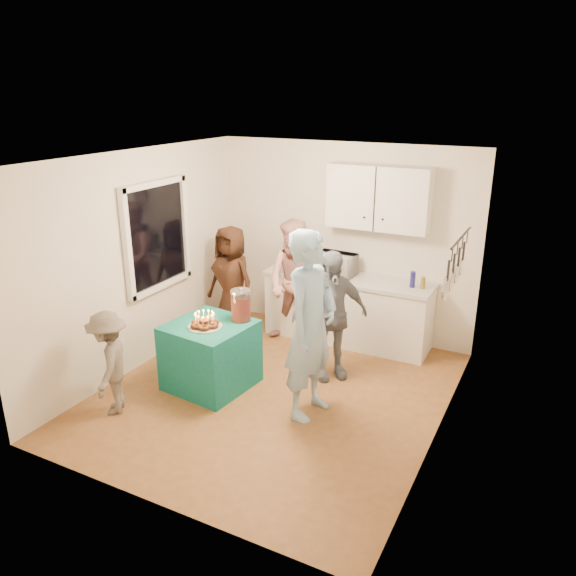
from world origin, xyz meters
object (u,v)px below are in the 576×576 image
at_px(microwave, 335,264).
at_px(man_birthday, 311,326).
at_px(woman_back_left, 232,281).
at_px(child_near_left, 110,363).
at_px(woman_back_center, 296,284).
at_px(party_table, 211,355).
at_px(punch_jar, 241,306).
at_px(woman_back_right, 330,315).
at_px(counter, 347,311).

distance_m(microwave, man_birthday, 1.92).
relative_size(woman_back_left, child_near_left, 1.36).
bearing_deg(woman_back_center, party_table, -97.83).
bearing_deg(punch_jar, woman_back_right, 33.08).
xyz_separation_m(punch_jar, man_birthday, (0.99, -0.27, 0.06)).
relative_size(woman_back_left, woman_back_center, 0.91).
bearing_deg(microwave, punch_jar, -102.85).
xyz_separation_m(woman_back_right, child_near_left, (-1.72, -1.75, -0.21)).
bearing_deg(woman_back_center, punch_jar, -88.84).
bearing_deg(woman_back_center, child_near_left, -106.22).
distance_m(microwave, woman_back_left, 1.43).
distance_m(microwave, child_near_left, 3.12).
distance_m(counter, child_near_left, 3.18).
xyz_separation_m(microwave, woman_back_right, (0.37, -1.03, -0.28)).
distance_m(party_table, man_birthday, 1.39).
xyz_separation_m(party_table, woman_back_right, (1.11, 0.82, 0.39)).
bearing_deg(woman_back_left, man_birthday, -26.11).
relative_size(man_birthday, child_near_left, 1.76).
relative_size(counter, party_table, 2.59).
height_order(counter, child_near_left, child_near_left).
height_order(counter, punch_jar, punch_jar).
bearing_deg(woman_back_left, party_table, -56.22).
relative_size(woman_back_right, child_near_left, 1.38).
relative_size(counter, woman_back_center, 1.31).
xyz_separation_m(microwave, man_birthday, (0.51, -1.85, -0.06)).
bearing_deg(microwave, counter, 4.13).
height_order(party_table, woman_back_center, woman_back_center).
height_order(woman_back_center, woman_back_right, woman_back_center).
bearing_deg(party_table, woman_back_center, 76.51).
height_order(man_birthday, woman_back_center, man_birthday).
xyz_separation_m(woman_back_left, woman_back_center, (0.93, 0.10, 0.08)).
relative_size(counter, woman_back_right, 1.42).
bearing_deg(child_near_left, woman_back_right, 104.60).
xyz_separation_m(woman_back_left, child_near_left, (-0.03, -2.30, -0.20)).
height_order(woman_back_left, child_near_left, woman_back_left).
bearing_deg(man_birthday, party_table, 95.09).
bearing_deg(woman_back_right, microwave, 67.48).
height_order(counter, woman_back_left, woman_back_left).
xyz_separation_m(punch_jar, woman_back_right, (0.85, 0.55, -0.16)).
height_order(party_table, child_near_left, child_near_left).
distance_m(party_table, punch_jar, 0.66).
xyz_separation_m(counter, microwave, (-0.19, 0.00, 0.62)).
bearing_deg(punch_jar, microwave, 73.03).
relative_size(party_table, woman_back_center, 0.51).
bearing_deg(party_table, microwave, 68.16).
distance_m(punch_jar, man_birthday, 1.03).
height_order(microwave, punch_jar, microwave).
relative_size(microwave, man_birthday, 0.26).
relative_size(microwave, woman_back_left, 0.34).
relative_size(microwave, woman_back_right, 0.33).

